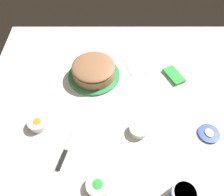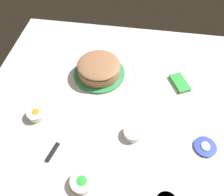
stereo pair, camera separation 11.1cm
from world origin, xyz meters
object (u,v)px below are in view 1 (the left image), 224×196
at_px(candy_box_lower, 174,75).
at_px(spreading_knife, 66,150).
at_px(sprinkle_bowl_orange, 38,123).
at_px(sprinkle_bowl_blue, 139,129).
at_px(frosting_tub, 183,195).
at_px(frosted_cake, 94,71).
at_px(paper_napkin, 139,64).
at_px(sprinkle_bowl_green, 98,185).
at_px(frosting_tub_lid, 209,133).

bearing_deg(candy_box_lower, spreading_knife, -77.07).
xyz_separation_m(sprinkle_bowl_orange, sprinkle_bowl_blue, (0.03, 0.50, -0.00)).
relative_size(frosting_tub, spreading_knife, 0.45).
height_order(frosted_cake, paper_napkin, frosted_cake).
bearing_deg(sprinkle_bowl_green, frosted_cake, -175.92).
bearing_deg(sprinkle_bowl_green, candy_box_lower, 146.09).
bearing_deg(frosted_cake, paper_napkin, 109.27).
height_order(sprinkle_bowl_orange, sprinkle_bowl_blue, sprinkle_bowl_orange).
distance_m(spreading_knife, candy_box_lower, 0.74).
xyz_separation_m(frosting_tub_lid, spreading_knife, (0.09, -0.69, -0.00)).
relative_size(frosting_tub, sprinkle_bowl_blue, 1.13).
bearing_deg(sprinkle_bowl_orange, candy_box_lower, 114.42).
height_order(frosted_cake, spreading_knife, frosted_cake).
xyz_separation_m(frosting_tub_lid, candy_box_lower, (-0.38, -0.11, 0.00)).
distance_m(frosting_tub, sprinkle_bowl_orange, 0.74).
bearing_deg(candy_box_lower, paper_napkin, -142.21).
bearing_deg(sprinkle_bowl_orange, paper_napkin, 128.93).
height_order(sprinkle_bowl_green, sprinkle_bowl_orange, sprinkle_bowl_orange).
relative_size(spreading_knife, paper_napkin, 1.55).
height_order(frosted_cake, sprinkle_bowl_blue, frosted_cake).
relative_size(frosting_tub, frosting_tub_lid, 1.00).
height_order(frosting_tub_lid, paper_napkin, frosting_tub_lid).
bearing_deg(spreading_knife, candy_box_lower, 129.01).
bearing_deg(candy_box_lower, sprinkle_bowl_green, -59.98).
height_order(frosting_tub, paper_napkin, frosting_tub).
bearing_deg(sprinkle_bowl_green, sprinkle_bowl_blue, 144.25).
bearing_deg(candy_box_lower, frosting_tub_lid, -10.13).
bearing_deg(paper_napkin, frosted_cake, -70.73).
distance_m(frosted_cake, sprinkle_bowl_blue, 0.44).
height_order(frosting_tub, sprinkle_bowl_blue, frosting_tub).
height_order(frosting_tub, sprinkle_bowl_orange, frosting_tub).
distance_m(frosting_tub, candy_box_lower, 0.68).
xyz_separation_m(frosting_tub_lid, sprinkle_bowl_orange, (-0.05, -0.84, 0.02)).
relative_size(sprinkle_bowl_green, candy_box_lower, 0.73).
height_order(sprinkle_bowl_green, candy_box_lower, sprinkle_bowl_green).
bearing_deg(sprinkle_bowl_green, frosting_tub, 82.78).
bearing_deg(frosting_tub, frosting_tub_lid, 147.43).
distance_m(sprinkle_bowl_green, sprinkle_bowl_orange, 0.43).
xyz_separation_m(frosted_cake, frosting_tub, (0.68, 0.39, -0.01)).
xyz_separation_m(frosted_cake, sprinkle_bowl_green, (0.63, 0.05, -0.03)).
relative_size(frosting_tub, paper_napkin, 0.71).
relative_size(sprinkle_bowl_orange, sprinkle_bowl_blue, 1.00).
distance_m(sprinkle_bowl_orange, candy_box_lower, 0.80).
bearing_deg(spreading_knife, frosted_cake, 167.01).
bearing_deg(sprinkle_bowl_blue, paper_napkin, 175.84).
xyz_separation_m(spreading_knife, sprinkle_bowl_blue, (-0.10, 0.35, 0.01)).
xyz_separation_m(spreading_knife, candy_box_lower, (-0.47, 0.58, 0.00)).
bearing_deg(frosting_tub_lid, sprinkle_bowl_blue, -92.58).
xyz_separation_m(frosting_tub, candy_box_lower, (-0.68, 0.08, -0.03)).
bearing_deg(sprinkle_bowl_orange, spreading_knife, 48.62).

